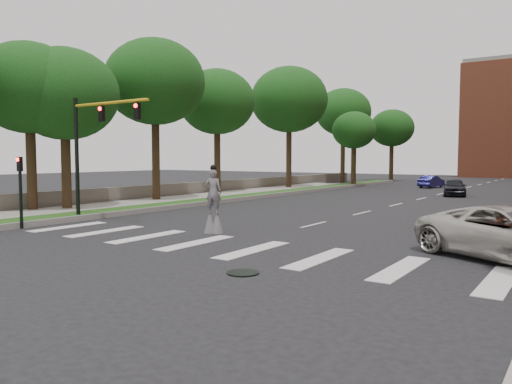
% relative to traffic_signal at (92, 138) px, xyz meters
% --- Properties ---
extents(ground_plane, '(160.00, 160.00, 0.00)m').
position_rel_traffic_signal_xyz_m(ground_plane, '(9.78, -3.00, -4.15)').
color(ground_plane, black).
rests_on(ground_plane, ground).
extents(grass_median, '(2.00, 60.00, 0.25)m').
position_rel_traffic_signal_xyz_m(grass_median, '(-1.72, 17.00, -4.03)').
color(grass_median, '#1D4814').
rests_on(grass_median, ground).
extents(median_curb, '(0.20, 60.00, 0.28)m').
position_rel_traffic_signal_xyz_m(median_curb, '(-0.67, 17.00, -4.01)').
color(median_curb, gray).
rests_on(median_curb, ground).
extents(sidewalk_left, '(4.00, 60.00, 0.18)m').
position_rel_traffic_signal_xyz_m(sidewalk_left, '(-4.72, 7.00, -4.06)').
color(sidewalk_left, gray).
rests_on(sidewalk_left, ground).
extents(stone_wall, '(0.50, 56.00, 1.10)m').
position_rel_traffic_signal_xyz_m(stone_wall, '(-7.22, 19.00, -3.60)').
color(stone_wall, '#605C53').
rests_on(stone_wall, ground).
extents(manhole, '(0.90, 0.90, 0.04)m').
position_rel_traffic_signal_xyz_m(manhole, '(12.78, -5.00, -4.13)').
color(manhole, black).
rests_on(manhole, ground).
extents(traffic_signal, '(5.30, 0.23, 6.20)m').
position_rel_traffic_signal_xyz_m(traffic_signal, '(0.00, 0.00, 0.00)').
color(traffic_signal, black).
rests_on(traffic_signal, ground).
extents(secondary_signal, '(0.25, 0.21, 3.23)m').
position_rel_traffic_signal_xyz_m(secondary_signal, '(-0.52, -3.50, -2.20)').
color(secondary_signal, black).
rests_on(secondary_signal, ground).
extents(stilt_performer, '(0.82, 0.66, 2.90)m').
position_rel_traffic_signal_xyz_m(stilt_performer, '(7.48, 0.30, -2.97)').
color(stilt_performer, '#2F2012').
rests_on(stilt_performer, ground).
extents(car_near, '(2.66, 4.55, 1.45)m').
position_rel_traffic_signal_xyz_m(car_near, '(11.23, 27.42, -3.42)').
color(car_near, black).
rests_on(car_near, ground).
extents(car_mid, '(1.97, 4.03, 1.27)m').
position_rel_traffic_signal_xyz_m(car_mid, '(6.68, 37.67, -3.51)').
color(car_mid, navy).
rests_on(car_mid, ground).
extents(tree_1, '(6.38, 6.38, 9.64)m').
position_rel_traffic_signal_xyz_m(tree_1, '(-5.30, 2.23, 2.75)').
color(tree_1, '#2F2012').
rests_on(tree_1, ground).
extents(tree_2, '(7.18, 7.18, 11.61)m').
position_rel_traffic_signal_xyz_m(tree_2, '(-5.41, 9.70, 4.38)').
color(tree_2, '#2F2012').
rests_on(tree_2, ground).
extents(tree_3, '(6.66, 6.66, 10.85)m').
position_rel_traffic_signal_xyz_m(tree_3, '(-6.61, 18.31, 3.83)').
color(tree_3, '#2F2012').
rests_on(tree_3, ground).
extents(tree_4, '(7.79, 7.79, 12.32)m').
position_rel_traffic_signal_xyz_m(tree_4, '(-4.97, 27.90, 4.83)').
color(tree_4, '#2F2012').
rests_on(tree_4, ground).
extents(tree_5, '(6.95, 6.95, 11.81)m').
position_rel_traffic_signal_xyz_m(tree_5, '(-5.53, 42.33, 4.67)').
color(tree_5, '#2F2012').
rests_on(tree_5, ground).
extents(tree_6, '(4.74, 4.74, 8.16)m').
position_rel_traffic_signal_xyz_m(tree_6, '(-0.99, 35.08, 1.93)').
color(tree_6, '#2F2012').
rests_on(tree_6, ground).
extents(tree_7, '(5.85, 5.85, 9.61)m').
position_rel_traffic_signal_xyz_m(tree_7, '(-1.86, 49.95, 2.92)').
color(tree_7, '#2F2012').
rests_on(tree_7, ground).
extents(tree_8, '(6.15, 6.15, 9.78)m').
position_rel_traffic_signal_xyz_m(tree_8, '(-6.31, 0.64, 2.98)').
color(tree_8, '#2F2012').
rests_on(tree_8, ground).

